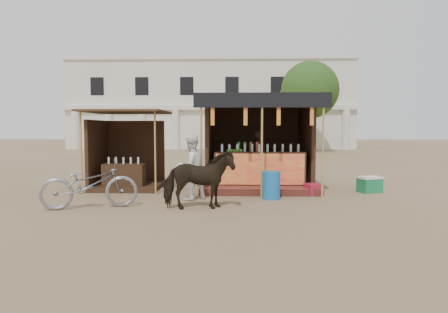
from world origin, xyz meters
The scene contains 11 objects.
ground centered at (0.00, 0.00, 0.00)m, with size 120.00×120.00×0.00m, color #846B4C.
main_stall centered at (1.00, 3.36, 1.02)m, with size 3.60×3.61×2.78m.
secondary_stall centered at (-3.17, 3.24, 0.85)m, with size 2.40×2.40×2.38m.
cow centered at (-0.53, 0.01, 0.67)m, with size 0.72×1.59×1.34m, color black.
motorbike centered at (-3.06, 0.05, 0.57)m, with size 0.75×2.16×1.14m, color gray.
bystander centered at (-0.85, 1.24, 0.84)m, with size 0.82×0.64×1.68m, color white.
blue_barrel centered at (1.24, 1.39, 0.37)m, with size 0.47×0.47×0.73m, color #1664A9.
red_crate centered at (2.45, 2.00, 0.16)m, with size 0.41×0.39×0.33m, color maroon.
cooler centered at (4.19, 2.58, 0.23)m, with size 0.76×0.65×0.46m.
background_building centered at (-2.00, 29.94, 3.98)m, with size 26.00×7.45×8.18m.
tree centered at (5.81, 22.14, 4.63)m, with size 4.50×4.40×7.00m.
Camera 1 is at (0.30, -8.97, 1.84)m, focal length 32.00 mm.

